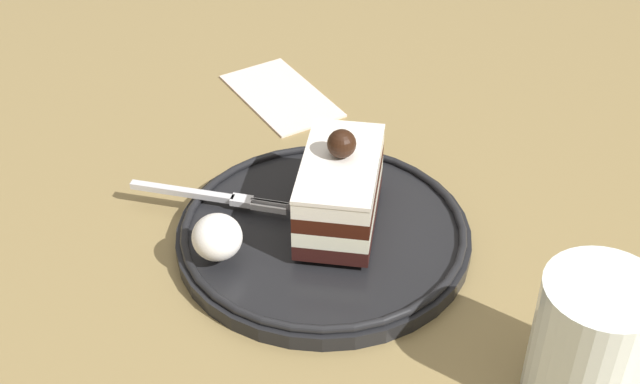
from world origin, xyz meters
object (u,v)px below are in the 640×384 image
object	(u,v)px
cake_slice	(340,189)
fork	(214,196)
dessert_plate	(320,234)
whipped_cream_dollop	(217,237)
folded_napkin	(284,94)
drink_glass_near	(590,348)

from	to	relation	value
cake_slice	fork	size ratio (longest dim) A/B	0.97
cake_slice	fork	distance (m)	0.10
dessert_plate	cake_slice	xyz separation A→B (m)	(0.01, -0.02, 0.04)
whipped_cream_dollop	folded_napkin	size ratio (longest dim) A/B	0.29
dessert_plate	whipped_cream_dollop	world-z (taller)	whipped_cream_dollop
folded_napkin	fork	bearing A→B (deg)	154.68
dessert_plate	whipped_cream_dollop	distance (m)	0.08
drink_glass_near	fork	bearing A→B (deg)	43.98
dessert_plate	folded_napkin	xyz separation A→B (m)	(0.21, -0.00, -0.01)
drink_glass_near	folded_napkin	xyz separation A→B (m)	(0.37, 0.12, -0.04)
dessert_plate	cake_slice	world-z (taller)	cake_slice
cake_slice	whipped_cream_dollop	distance (m)	0.09
dessert_plate	fork	distance (m)	0.09
whipped_cream_dollop	drink_glass_near	world-z (taller)	drink_glass_near
whipped_cream_dollop	dessert_plate	bearing A→B (deg)	-76.06
drink_glass_near	folded_napkin	distance (m)	0.39
folded_napkin	drink_glass_near	bearing A→B (deg)	-161.61
dessert_plate	fork	world-z (taller)	fork
cake_slice	fork	bearing A→B (deg)	65.88
fork	folded_napkin	size ratio (longest dim) A/B	0.96
dessert_plate	fork	size ratio (longest dim) A/B	1.84
dessert_plate	fork	xyz separation A→B (m)	(0.04, 0.07, 0.01)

